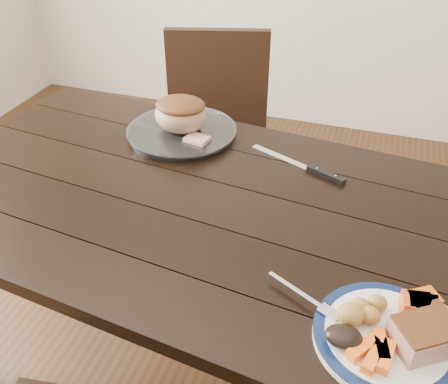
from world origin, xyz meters
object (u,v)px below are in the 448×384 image
(dining_table, at_px, (199,225))
(pork_slice, at_px, (424,336))
(dinner_plate, at_px, (386,338))
(serving_platter, at_px, (182,133))
(chair_far, at_px, (216,135))
(roast_joint, at_px, (181,115))
(carving_knife, at_px, (314,170))
(fork, at_px, (308,299))

(dining_table, bearing_deg, pork_slice, -30.00)
(dinner_plate, bearing_deg, serving_platter, 137.14)
(chair_far, xyz_separation_m, dinner_plate, (0.71, -1.06, 0.23))
(dining_table, distance_m, roast_joint, 0.39)
(serving_platter, distance_m, roast_joint, 0.06)
(pork_slice, bearing_deg, roast_joint, 139.38)
(roast_joint, height_order, carving_knife, roast_joint)
(pork_slice, relative_size, carving_knife, 0.36)
(dining_table, relative_size, serving_platter, 4.90)
(dining_table, relative_size, pork_slice, 15.52)
(serving_platter, bearing_deg, dinner_plate, -42.86)
(dinner_plate, distance_m, pork_slice, 0.07)
(dinner_plate, relative_size, carving_knife, 0.91)
(dining_table, bearing_deg, roast_joint, 119.42)
(dinner_plate, xyz_separation_m, fork, (-0.16, 0.04, 0.01))
(dining_table, xyz_separation_m, carving_knife, (0.27, 0.23, 0.10))
(chair_far, bearing_deg, pork_slice, 110.29)
(pork_slice, distance_m, roast_joint, 0.98)
(chair_far, height_order, pork_slice, chair_far)
(serving_platter, bearing_deg, pork_slice, -40.62)
(roast_joint, relative_size, carving_knife, 0.56)
(serving_platter, distance_m, carving_knife, 0.45)
(dining_table, distance_m, dinner_plate, 0.61)
(chair_far, relative_size, dinner_plate, 3.36)
(serving_platter, relative_size, fork, 2.07)
(carving_knife, bearing_deg, roast_joint, -167.55)
(dining_table, distance_m, serving_platter, 0.37)
(carving_knife, bearing_deg, chair_far, 156.05)
(dining_table, height_order, carving_knife, carving_knife)
(dining_table, relative_size, chair_far, 1.82)
(chair_far, bearing_deg, roast_joint, 78.52)
(dinner_plate, bearing_deg, dining_table, 147.49)
(fork, bearing_deg, dining_table, 167.54)
(roast_joint, bearing_deg, fork, -48.53)
(pork_slice, xyz_separation_m, roast_joint, (-0.74, 0.64, 0.03))
(chair_far, bearing_deg, carving_knife, 117.47)
(dinner_plate, bearing_deg, fork, 165.71)
(serving_platter, relative_size, pork_slice, 3.17)
(chair_far, height_order, fork, chair_far)
(chair_far, height_order, carving_knife, chair_far)
(chair_far, relative_size, roast_joint, 5.50)
(pork_slice, bearing_deg, dining_table, 150.00)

